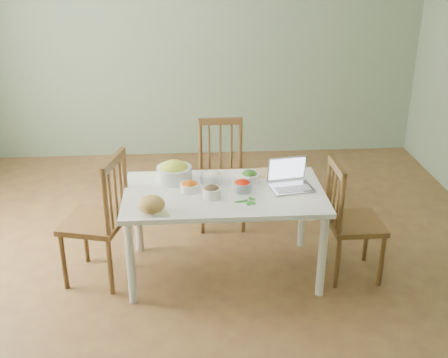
{
  "coord_description": "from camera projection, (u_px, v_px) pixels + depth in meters",
  "views": [
    {
      "loc": [
        -0.15,
        -3.81,
        2.46
      ],
      "look_at": [
        0.1,
        -0.07,
        0.79
      ],
      "focal_mm": 45.07,
      "sensor_mm": 36.0,
      "label": 1
    }
  ],
  "objects": [
    {
      "name": "floor",
      "position": [
        211.0,
        266.0,
        4.48
      ],
      "size": [
        5.0,
        5.0,
        0.0
      ],
      "primitive_type": "cube",
      "color": "brown",
      "rests_on": "ground"
    },
    {
      "name": "wall_back",
      "position": [
        199.0,
        39.0,
        6.21
      ],
      "size": [
        5.0,
        0.0,
        2.7
      ],
      "primitive_type": "cube",
      "color": "gray",
      "rests_on": "ground"
    },
    {
      "name": "wall_front",
      "position": [
        246.0,
        340.0,
        1.65
      ],
      "size": [
        5.0,
        0.0,
        2.7
      ],
      "primitive_type": "cube",
      "color": "gray",
      "rests_on": "ground"
    },
    {
      "name": "dining_table",
      "position": [
        224.0,
        232.0,
        4.28
      ],
      "size": [
        1.48,
        0.83,
        0.69
      ],
      "primitive_type": null,
      "color": "white",
      "rests_on": "floor"
    },
    {
      "name": "chair_far",
      "position": [
        222.0,
        176.0,
        4.95
      ],
      "size": [
        0.42,
        0.4,
        0.95
      ],
      "primitive_type": null,
      "rotation": [
        0.0,
        0.0,
        -0.0
      ],
      "color": "#482E19",
      "rests_on": "floor"
    },
    {
      "name": "chair_left",
      "position": [
        94.0,
        219.0,
        4.15
      ],
      "size": [
        0.52,
        0.54,
        1.01
      ],
      "primitive_type": null,
      "rotation": [
        0.0,
        0.0,
        -1.83
      ],
      "color": "#482E19",
      "rests_on": "floor"
    },
    {
      "name": "chair_right",
      "position": [
        355.0,
        220.0,
        4.2
      ],
      "size": [
        0.4,
        0.42,
        0.93
      ],
      "primitive_type": null,
      "rotation": [
        0.0,
        0.0,
        1.59
      ],
      "color": "#482E19",
      "rests_on": "floor"
    },
    {
      "name": "bread_boule",
      "position": [
        152.0,
        204.0,
        3.81
      ],
      "size": [
        0.19,
        0.19,
        0.12
      ],
      "primitive_type": "ellipsoid",
      "rotation": [
        0.0,
        0.0,
        0.02
      ],
      "color": "#C78D45",
      "rests_on": "dining_table"
    },
    {
      "name": "butter_stick",
      "position": [
        162.0,
        214.0,
        3.78
      ],
      "size": [
        0.11,
        0.05,
        0.03
      ],
      "primitive_type": "cube",
      "rotation": [
        0.0,
        0.0,
        -0.14
      ],
      "color": "beige",
      "rests_on": "dining_table"
    },
    {
      "name": "bowl_squash",
      "position": [
        174.0,
        172.0,
        4.28
      ],
      "size": [
        0.3,
        0.3,
        0.16
      ],
      "primitive_type": null,
      "rotation": [
        0.0,
        0.0,
        -0.14
      ],
      "color": "gold",
      "rests_on": "dining_table"
    },
    {
      "name": "bowl_carrot",
      "position": [
        190.0,
        186.0,
        4.12
      ],
      "size": [
        0.16,
        0.16,
        0.08
      ],
      "primitive_type": null,
      "rotation": [
        0.0,
        0.0,
        -0.13
      ],
      "color": "orange",
      "rests_on": "dining_table"
    },
    {
      "name": "bowl_onion",
      "position": [
        211.0,
        177.0,
        4.27
      ],
      "size": [
        0.19,
        0.19,
        0.09
      ],
      "primitive_type": null,
      "rotation": [
        0.0,
        0.0,
        -0.13
      ],
      "color": "white",
      "rests_on": "dining_table"
    },
    {
      "name": "bowl_mushroom",
      "position": [
        212.0,
        191.0,
        4.03
      ],
      "size": [
        0.18,
        0.18,
        0.09
      ],
      "primitive_type": null,
      "rotation": [
        0.0,
        0.0,
        0.37
      ],
      "color": "black",
      "rests_on": "dining_table"
    },
    {
      "name": "bowl_redpep",
      "position": [
        242.0,
        185.0,
        4.13
      ],
      "size": [
        0.19,
        0.19,
        0.09
      ],
      "primitive_type": null,
      "rotation": [
        0.0,
        0.0,
        0.4
      ],
      "color": "red",
      "rests_on": "dining_table"
    },
    {
      "name": "bowl_broccoli",
      "position": [
        249.0,
        176.0,
        4.27
      ],
      "size": [
        0.19,
        0.19,
        0.09
      ],
      "primitive_type": null,
      "rotation": [
        0.0,
        0.0,
        -0.36
      ],
      "color": "#1C5411",
      "rests_on": "dining_table"
    },
    {
      "name": "flatbread",
      "position": [
        266.0,
        173.0,
        4.43
      ],
      "size": [
        0.22,
        0.22,
        0.02
      ],
      "primitive_type": "cylinder",
      "rotation": [
        0.0,
        0.0,
        0.29
      ],
      "color": "tan",
      "rests_on": "dining_table"
    },
    {
      "name": "basil_bunch",
      "position": [
        245.0,
        201.0,
        3.98
      ],
      "size": [
        0.18,
        0.18,
        0.02
      ],
      "primitive_type": null,
      "color": "#21641A",
      "rests_on": "dining_table"
    },
    {
      "name": "laptop",
      "position": [
        292.0,
        176.0,
        4.14
      ],
      "size": [
        0.34,
        0.29,
        0.21
      ],
      "primitive_type": null,
      "rotation": [
        0.0,
        0.0,
        0.16
      ],
      "color": "silver",
      "rests_on": "dining_table"
    }
  ]
}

